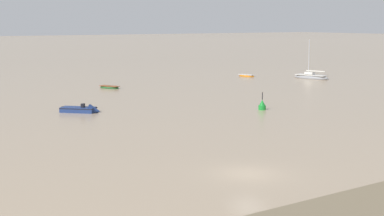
{
  "coord_description": "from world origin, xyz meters",
  "views": [
    {
      "loc": [
        -23.17,
        -28.29,
        10.44
      ],
      "look_at": [
        10.52,
        23.22,
        0.64
      ],
      "focal_mm": 50.48,
      "sensor_mm": 36.0,
      "label": 1
    }
  ],
  "objects_px": {
    "motorboat_moored_0": "(84,110)",
    "sailboat_moored_0": "(311,77)",
    "rowboat_moored_1": "(110,87)",
    "channel_buoy": "(262,106)",
    "rowboat_moored_3": "(247,76)"
  },
  "relations": [
    {
      "from": "motorboat_moored_0",
      "to": "rowboat_moored_1",
      "type": "xyz_separation_m",
      "value": [
        12.32,
        19.77,
        -0.07
      ]
    },
    {
      "from": "sailboat_moored_0",
      "to": "rowboat_moored_3",
      "type": "relative_size",
      "value": 2.1
    },
    {
      "from": "sailboat_moored_0",
      "to": "rowboat_moored_3",
      "type": "xyz_separation_m",
      "value": [
        -7.45,
        9.92,
        -0.18
      ]
    },
    {
      "from": "rowboat_moored_1",
      "to": "rowboat_moored_3",
      "type": "xyz_separation_m",
      "value": [
        30.31,
        2.81,
        -0.01
      ]
    },
    {
      "from": "motorboat_moored_0",
      "to": "rowboat_moored_1",
      "type": "height_order",
      "value": "motorboat_moored_0"
    },
    {
      "from": "sailboat_moored_0",
      "to": "rowboat_moored_3",
      "type": "distance_m",
      "value": 12.4
    },
    {
      "from": "sailboat_moored_0",
      "to": "rowboat_moored_1",
      "type": "bearing_deg",
      "value": 62.92
    },
    {
      "from": "sailboat_moored_0",
      "to": "channel_buoy",
      "type": "xyz_separation_m",
      "value": [
        -31.33,
        -22.66,
        0.13
      ]
    },
    {
      "from": "motorboat_moored_0",
      "to": "sailboat_moored_0",
      "type": "relative_size",
      "value": 0.59
    },
    {
      "from": "motorboat_moored_0",
      "to": "channel_buoy",
      "type": "distance_m",
      "value": 21.24
    },
    {
      "from": "motorboat_moored_0",
      "to": "channel_buoy",
      "type": "height_order",
      "value": "channel_buoy"
    },
    {
      "from": "motorboat_moored_0",
      "to": "rowboat_moored_1",
      "type": "relative_size",
      "value": 1.21
    },
    {
      "from": "rowboat_moored_3",
      "to": "sailboat_moored_0",
      "type": "bearing_deg",
      "value": -158.89
    },
    {
      "from": "motorboat_moored_0",
      "to": "rowboat_moored_3",
      "type": "xyz_separation_m",
      "value": [
        42.63,
        22.59,
        -0.07
      ]
    },
    {
      "from": "motorboat_moored_0",
      "to": "sailboat_moored_0",
      "type": "bearing_deg",
      "value": 58.43
    }
  ]
}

